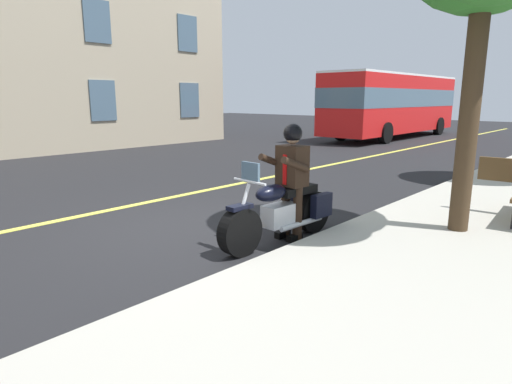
% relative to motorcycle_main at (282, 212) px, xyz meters
% --- Properties ---
extents(ground_plane, '(80.00, 80.00, 0.00)m').
position_rel_motorcycle_main_xyz_m(ground_plane, '(0.48, -1.58, -0.45)').
color(ground_plane, black).
extents(sidewalk_curb, '(60.00, 5.00, 0.15)m').
position_rel_motorcycle_main_xyz_m(sidewalk_curb, '(0.48, 2.92, -0.38)').
color(sidewalk_curb, '#B2ADA0').
rests_on(sidewalk_curb, ground_plane).
extents(lane_center_stripe, '(60.00, 0.16, 0.01)m').
position_rel_motorcycle_main_xyz_m(lane_center_stripe, '(0.48, -3.58, -0.45)').
color(lane_center_stripe, '#E5DB4C').
rests_on(lane_center_stripe, ground_plane).
extents(motorcycle_main, '(2.22, 0.67, 1.26)m').
position_rel_motorcycle_main_xyz_m(motorcycle_main, '(0.00, 0.00, 0.00)').
color(motorcycle_main, black).
rests_on(motorcycle_main, ground_plane).
extents(rider_main, '(0.64, 0.57, 1.74)m').
position_rel_motorcycle_main_xyz_m(rider_main, '(-0.19, 0.01, 0.58)').
color(rider_main, black).
rests_on(rider_main, ground_plane).
extents(bus_far, '(11.05, 2.70, 3.30)m').
position_rel_motorcycle_main_xyz_m(bus_far, '(-17.49, -6.49, 1.42)').
color(bus_far, red).
rests_on(bus_far, ground_plane).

